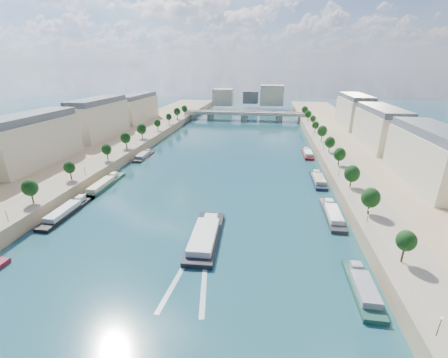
% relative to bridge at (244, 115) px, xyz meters
% --- Properties ---
extents(ground, '(700.00, 700.00, 0.00)m').
position_rel_bridge_xyz_m(ground, '(0.00, -142.64, -5.08)').
color(ground, '#0B2D32').
rests_on(ground, ground).
extents(quay_left, '(44.00, 520.00, 5.00)m').
position_rel_bridge_xyz_m(quay_left, '(-72.00, -142.64, -2.58)').
color(quay_left, '#9E8460').
rests_on(quay_left, ground).
extents(quay_right, '(44.00, 520.00, 5.00)m').
position_rel_bridge_xyz_m(quay_right, '(72.00, -142.64, -2.58)').
color(quay_right, '#9E8460').
rests_on(quay_right, ground).
extents(pave_left, '(14.00, 520.00, 0.10)m').
position_rel_bridge_xyz_m(pave_left, '(-57.00, -142.64, -0.03)').
color(pave_left, gray).
rests_on(pave_left, quay_left).
extents(pave_right, '(14.00, 520.00, 0.10)m').
position_rel_bridge_xyz_m(pave_right, '(57.00, -142.64, -0.03)').
color(pave_right, gray).
rests_on(pave_right, quay_right).
extents(trees_left, '(4.80, 268.80, 8.26)m').
position_rel_bridge_xyz_m(trees_left, '(-55.00, -140.64, 5.39)').
color(trees_left, '#382B1E').
rests_on(trees_left, ground).
extents(trees_right, '(4.80, 268.80, 8.26)m').
position_rel_bridge_xyz_m(trees_right, '(55.00, -132.64, 5.39)').
color(trees_right, '#382B1E').
rests_on(trees_right, ground).
extents(lamps_left, '(0.36, 200.36, 4.28)m').
position_rel_bridge_xyz_m(lamps_left, '(-52.50, -152.64, 2.70)').
color(lamps_left, black).
rests_on(lamps_left, ground).
extents(lamps_right, '(0.36, 200.36, 4.28)m').
position_rel_bridge_xyz_m(lamps_right, '(52.50, -137.64, 2.70)').
color(lamps_right, black).
rests_on(lamps_right, ground).
extents(buildings_left, '(16.00, 226.00, 23.20)m').
position_rel_bridge_xyz_m(buildings_left, '(-85.00, -130.64, 11.37)').
color(buildings_left, '#BCB291').
rests_on(buildings_left, ground).
extents(buildings_right, '(16.00, 226.00, 23.20)m').
position_rel_bridge_xyz_m(buildings_right, '(85.00, -130.64, 11.37)').
color(buildings_right, '#BCB291').
rests_on(buildings_right, ground).
extents(skyline, '(79.00, 42.00, 22.00)m').
position_rel_bridge_xyz_m(skyline, '(3.19, 76.88, 9.57)').
color(skyline, '#BCB291').
rests_on(skyline, ground).
extents(bridge, '(112.00, 12.00, 8.15)m').
position_rel_bridge_xyz_m(bridge, '(0.00, 0.00, 0.00)').
color(bridge, '#C1B79E').
rests_on(bridge, ground).
extents(tour_barge, '(9.30, 28.95, 3.89)m').
position_rel_bridge_xyz_m(tour_barge, '(5.48, -205.83, -3.99)').
color(tour_barge, black).
rests_on(tour_barge, ground).
extents(wake, '(10.76, 26.01, 0.04)m').
position_rel_bridge_xyz_m(wake, '(5.48, -222.41, -5.06)').
color(wake, silver).
rests_on(wake, ground).
extents(moored_barges_left, '(5.00, 158.91, 3.60)m').
position_rel_bridge_xyz_m(moored_barges_left, '(-45.50, -200.03, -4.24)').
color(moored_barges_left, '#171A32').
rests_on(moored_barges_left, ground).
extents(moored_barges_right, '(5.00, 165.80, 3.60)m').
position_rel_bridge_xyz_m(moored_barges_right, '(45.50, -185.08, -4.24)').
color(moored_barges_right, black).
rests_on(moored_barges_right, ground).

